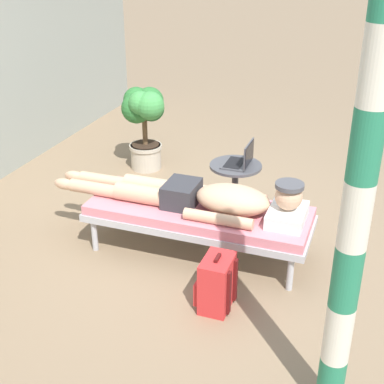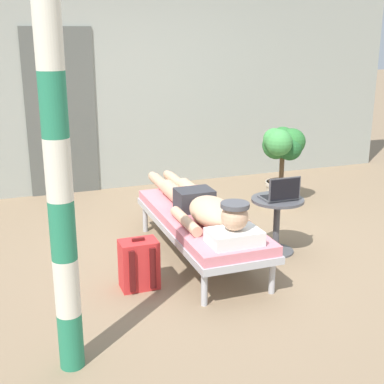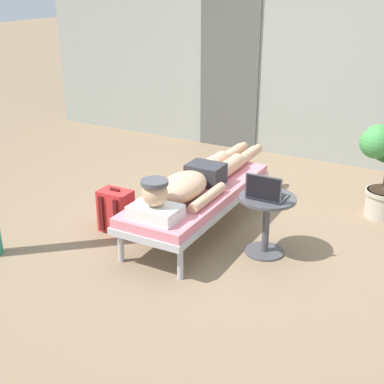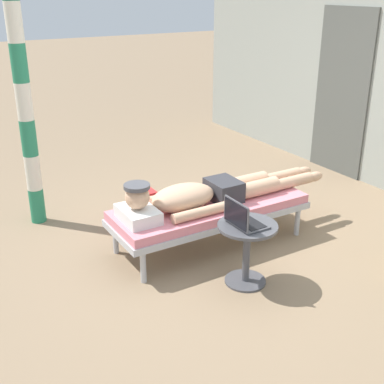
{
  "view_description": "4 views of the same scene",
  "coord_description": "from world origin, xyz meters",
  "px_view_note": "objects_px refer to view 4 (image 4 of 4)",
  "views": [
    {
      "loc": [
        -3.97,
        -1.44,
        2.49
      ],
      "look_at": [
        -0.23,
        -0.09,
        0.54
      ],
      "focal_mm": 51.07,
      "sensor_mm": 36.0,
      "label": 1
    },
    {
      "loc": [
        -1.85,
        -4.33,
        1.98
      ],
      "look_at": [
        -0.32,
        -0.18,
        0.65
      ],
      "focal_mm": 49.93,
      "sensor_mm": 36.0,
      "label": 2
    },
    {
      "loc": [
        1.86,
        -4.09,
        2.23
      ],
      "look_at": [
        -0.2,
        -0.31,
        0.45
      ],
      "focal_mm": 49.29,
      "sensor_mm": 36.0,
      "label": 3
    },
    {
      "loc": [
        3.33,
        -2.48,
        2.28
      ],
      "look_at": [
        -0.24,
        -0.34,
        0.56
      ],
      "focal_mm": 47.35,
      "sensor_mm": 36.0,
      "label": 4
    }
  ],
  "objects_px": {
    "person_reclining": "(205,194)",
    "backpack": "(143,208)",
    "lounge_chair": "(210,210)",
    "laptop": "(243,219)",
    "side_table": "(247,243)",
    "porch_post": "(24,101)"
  },
  "relations": [
    {
      "from": "laptop",
      "to": "porch_post",
      "type": "distance_m",
      "value": 2.41
    },
    {
      "from": "lounge_chair",
      "to": "side_table",
      "type": "distance_m",
      "value": 0.72
    },
    {
      "from": "person_reclining",
      "to": "backpack",
      "type": "relative_size",
      "value": 5.12
    },
    {
      "from": "side_table",
      "to": "backpack",
      "type": "height_order",
      "value": "side_table"
    },
    {
      "from": "laptop",
      "to": "backpack",
      "type": "height_order",
      "value": "laptop"
    },
    {
      "from": "laptop",
      "to": "person_reclining",
      "type": "bearing_deg",
      "value": 171.55
    },
    {
      "from": "lounge_chair",
      "to": "backpack",
      "type": "xyz_separation_m",
      "value": [
        -0.67,
        -0.37,
        -0.15
      ]
    },
    {
      "from": "laptop",
      "to": "backpack",
      "type": "xyz_separation_m",
      "value": [
        -1.38,
        -0.21,
        -0.39
      ]
    },
    {
      "from": "laptop",
      "to": "backpack",
      "type": "distance_m",
      "value": 1.45
    },
    {
      "from": "lounge_chair",
      "to": "side_table",
      "type": "xyz_separation_m",
      "value": [
        0.71,
        -0.11,
        0.01
      ]
    },
    {
      "from": "backpack",
      "to": "side_table",
      "type": "bearing_deg",
      "value": 10.63
    },
    {
      "from": "laptop",
      "to": "side_table",
      "type": "bearing_deg",
      "value": 90.0
    },
    {
      "from": "side_table",
      "to": "porch_post",
      "type": "xyz_separation_m",
      "value": [
        -2.04,
        -1.14,
        0.89
      ]
    },
    {
      "from": "laptop",
      "to": "backpack",
      "type": "relative_size",
      "value": 0.73
    },
    {
      "from": "side_table",
      "to": "backpack",
      "type": "relative_size",
      "value": 1.23
    },
    {
      "from": "side_table",
      "to": "lounge_chair",
      "type": "bearing_deg",
      "value": 171.29
    },
    {
      "from": "lounge_chair",
      "to": "person_reclining",
      "type": "xyz_separation_m",
      "value": [
        0.0,
        -0.05,
        0.17
      ]
    },
    {
      "from": "side_table",
      "to": "person_reclining",
      "type": "bearing_deg",
      "value": 175.62
    },
    {
      "from": "lounge_chair",
      "to": "laptop",
      "type": "bearing_deg",
      "value": -12.68
    },
    {
      "from": "person_reclining",
      "to": "laptop",
      "type": "bearing_deg",
      "value": -8.45
    },
    {
      "from": "lounge_chair",
      "to": "porch_post",
      "type": "distance_m",
      "value": 2.03
    },
    {
      "from": "side_table",
      "to": "laptop",
      "type": "distance_m",
      "value": 0.23
    }
  ]
}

